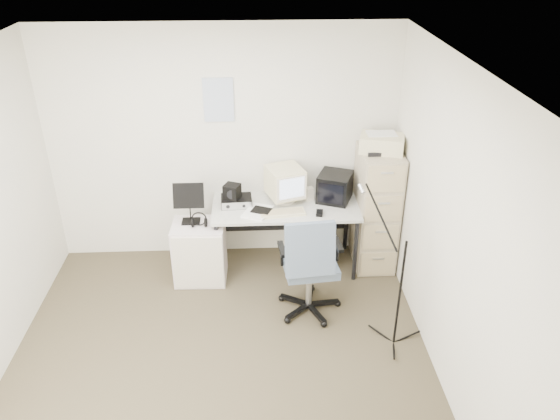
{
  "coord_description": "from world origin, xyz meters",
  "views": [
    {
      "loc": [
        0.34,
        -3.49,
        3.36
      ],
      "look_at": [
        0.55,
        0.95,
        0.95
      ],
      "focal_mm": 35.0,
      "sensor_mm": 36.0,
      "label": 1
    }
  ],
  "objects_px": {
    "desk": "(285,236)",
    "office_chair": "(310,263)",
    "filing_cabinet": "(376,209)",
    "side_cart": "(200,252)"
  },
  "relations": [
    {
      "from": "filing_cabinet",
      "to": "side_cart",
      "type": "bearing_deg",
      "value": -172.9
    },
    {
      "from": "desk",
      "to": "office_chair",
      "type": "relative_size",
      "value": 1.39
    },
    {
      "from": "desk",
      "to": "office_chair",
      "type": "distance_m",
      "value": 0.82
    },
    {
      "from": "desk",
      "to": "side_cart",
      "type": "height_order",
      "value": "desk"
    },
    {
      "from": "side_cart",
      "to": "filing_cabinet",
      "type": "bearing_deg",
      "value": 8.64
    },
    {
      "from": "office_chair",
      "to": "side_cart",
      "type": "distance_m",
      "value": 1.23
    },
    {
      "from": "desk",
      "to": "office_chair",
      "type": "xyz_separation_m",
      "value": [
        0.18,
        -0.78,
        0.17
      ]
    },
    {
      "from": "office_chair",
      "to": "filing_cabinet",
      "type": "bearing_deg",
      "value": 40.06
    },
    {
      "from": "filing_cabinet",
      "to": "side_cart",
      "type": "relative_size",
      "value": 2.02
    },
    {
      "from": "desk",
      "to": "side_cart",
      "type": "bearing_deg",
      "value": -167.37
    }
  ]
}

